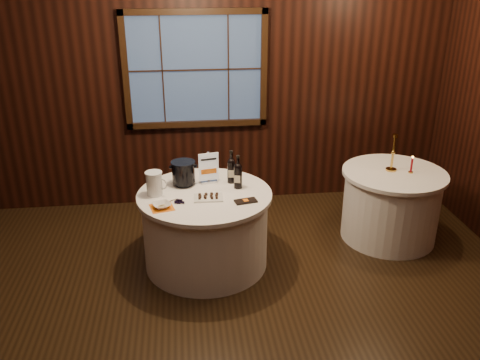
{
  "coord_description": "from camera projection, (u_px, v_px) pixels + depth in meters",
  "views": [
    {
      "loc": [
        -0.18,
        -3.37,
        2.78
      ],
      "look_at": [
        0.33,
        0.9,
        0.93
      ],
      "focal_mm": 38.0,
      "sensor_mm": 36.0,
      "label": 1
    }
  ],
  "objects": [
    {
      "name": "back_wall",
      "position": [
        196.0,
        79.0,
        5.84
      ],
      "size": [
        6.0,
        0.1,
        3.0
      ],
      "color": "black",
      "rests_on": "ground"
    },
    {
      "name": "cracker_bowl",
      "position": [
        162.0,
        205.0,
        4.5
      ],
      "size": [
        0.2,
        0.2,
        0.04
      ],
      "primitive_type": "imported",
      "rotation": [
        0.0,
        0.0,
        0.35
      ],
      "color": "white",
      "rests_on": "orange_napkin"
    },
    {
      "name": "main_table",
      "position": [
        206.0,
        229.0,
        4.95
      ],
      "size": [
        1.28,
        1.28,
        0.77
      ],
      "color": "white",
      "rests_on": "ground"
    },
    {
      "name": "port_bottle_right",
      "position": [
        238.0,
        174.0,
        4.85
      ],
      "size": [
        0.08,
        0.09,
        0.33
      ],
      "rotation": [
        0.0,
        0.0,
        -0.31
      ],
      "color": "black",
      "rests_on": "main_table"
    },
    {
      "name": "brass_candlestick",
      "position": [
        392.0,
        158.0,
        5.26
      ],
      "size": [
        0.11,
        0.11,
        0.4
      ],
      "color": "gold",
      "rests_on": "side_table"
    },
    {
      "name": "ground",
      "position": [
        214.0,
        328.0,
        4.19
      ],
      "size": [
        6.0,
        6.0,
        0.0
      ],
      "primitive_type": "plane",
      "color": "black",
      "rests_on": "ground"
    },
    {
      "name": "red_candle",
      "position": [
        411.0,
        166.0,
        5.23
      ],
      "size": [
        0.05,
        0.05,
        0.18
      ],
      "color": "gold",
      "rests_on": "side_table"
    },
    {
      "name": "port_bottle_left",
      "position": [
        231.0,
        169.0,
        4.97
      ],
      "size": [
        0.08,
        0.08,
        0.33
      ],
      "rotation": [
        0.0,
        0.0,
        -0.12
      ],
      "color": "black",
      "rests_on": "main_table"
    },
    {
      "name": "orange_napkin",
      "position": [
        162.0,
        207.0,
        4.51
      ],
      "size": [
        0.24,
        0.24,
        0.0
      ],
      "primitive_type": "cube",
      "rotation": [
        0.0,
        0.0,
        0.24
      ],
      "color": "orange",
      "rests_on": "main_table"
    },
    {
      "name": "glass_pitcher",
      "position": [
        154.0,
        183.0,
        4.72
      ],
      "size": [
        0.21,
        0.16,
        0.23
      ],
      "rotation": [
        0.0,
        0.0,
        -0.39
      ],
      "color": "white",
      "rests_on": "main_table"
    },
    {
      "name": "ice_bucket",
      "position": [
        183.0,
        173.0,
        4.92
      ],
      "size": [
        0.24,
        0.24,
        0.24
      ],
      "color": "black",
      "rests_on": "main_table"
    },
    {
      "name": "grape_bunch",
      "position": [
        179.0,
        201.0,
        4.6
      ],
      "size": [
        0.16,
        0.09,
        0.04
      ],
      "rotation": [
        0.0,
        0.0,
        -0.41
      ],
      "color": "black",
      "rests_on": "main_table"
    },
    {
      "name": "chocolate_box",
      "position": [
        246.0,
        201.0,
        4.62
      ],
      "size": [
        0.22,
        0.14,
        0.02
      ],
      "primitive_type": "cube",
      "rotation": [
        0.0,
        0.0,
        0.21
      ],
      "color": "black",
      "rests_on": "main_table"
    },
    {
      "name": "sign_stand",
      "position": [
        209.0,
        172.0,
        4.99
      ],
      "size": [
        0.2,
        0.12,
        0.32
      ],
      "rotation": [
        0.0,
        0.0,
        0.19
      ],
      "color": "silver",
      "rests_on": "main_table"
    },
    {
      "name": "chocolate_plate",
      "position": [
        208.0,
        197.0,
        4.68
      ],
      "size": [
        0.27,
        0.19,
        0.04
      ],
      "rotation": [
        0.0,
        0.0,
        -0.03
      ],
      "color": "white",
      "rests_on": "main_table"
    },
    {
      "name": "side_table",
      "position": [
        391.0,
        205.0,
        5.44
      ],
      "size": [
        1.08,
        1.08,
        0.77
      ],
      "color": "white",
      "rests_on": "ground"
    }
  ]
}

